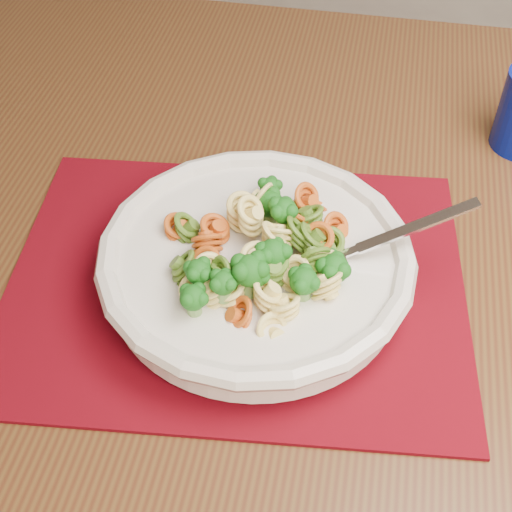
% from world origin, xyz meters
% --- Properties ---
extents(dining_table, '(1.64, 1.25, 0.75)m').
position_xyz_m(dining_table, '(-0.72, 0.42, 0.66)').
color(dining_table, '#4B3015').
rests_on(dining_table, ground).
extents(placemat, '(0.51, 0.45, 0.00)m').
position_xyz_m(placemat, '(-0.68, 0.36, 0.75)').
color(placemat, '#5D040F').
rests_on(placemat, dining_table).
extents(pasta_bowl, '(0.28, 0.28, 0.05)m').
position_xyz_m(pasta_bowl, '(-0.66, 0.37, 0.79)').
color(pasta_bowl, beige).
rests_on(pasta_bowl, placemat).
extents(pasta_broccoli_heap, '(0.24, 0.24, 0.06)m').
position_xyz_m(pasta_broccoli_heap, '(-0.66, 0.37, 0.80)').
color(pasta_broccoli_heap, '#EFD276').
rests_on(pasta_broccoli_heap, pasta_bowl).
extents(fork, '(0.16, 0.12, 0.08)m').
position_xyz_m(fork, '(-0.60, 0.38, 0.80)').
color(fork, silver).
rests_on(fork, pasta_bowl).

